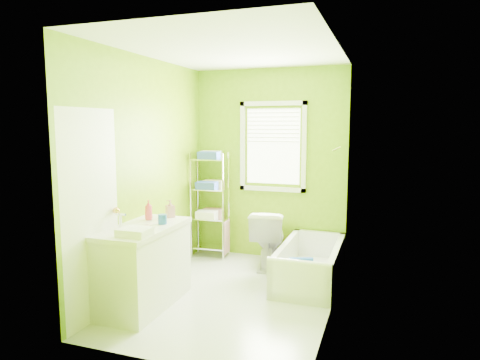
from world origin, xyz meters
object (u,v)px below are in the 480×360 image
(bathtub, at_px, (309,270))
(wire_shelf_unit, at_px, (211,193))
(toilet, at_px, (268,238))
(vanity, at_px, (143,264))

(bathtub, xyz_separation_m, wire_shelf_unit, (-1.49, 0.56, 0.75))
(wire_shelf_unit, bearing_deg, bathtub, -20.61)
(toilet, xyz_separation_m, vanity, (-0.88, -1.59, 0.06))
(bathtub, relative_size, toilet, 1.90)
(toilet, distance_m, wire_shelf_unit, 1.03)
(bathtub, distance_m, vanity, 1.94)
(vanity, height_order, wire_shelf_unit, wire_shelf_unit)
(bathtub, distance_m, toilet, 0.76)
(bathtub, bearing_deg, toilet, 147.49)
(toilet, height_order, vanity, vanity)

